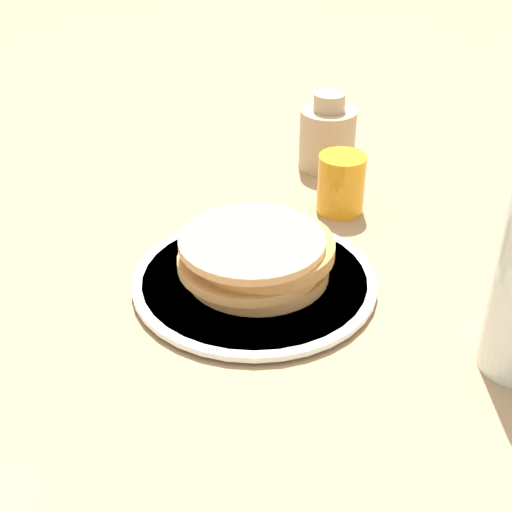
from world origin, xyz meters
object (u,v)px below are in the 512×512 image
Objects in this scene: cream_jug at (327,136)px; pancake_stack at (256,255)px; plate at (256,279)px; juice_glass at (341,184)px.

pancake_stack is at bearing -86.19° from cream_jug.
cream_jug is at bearing 93.86° from plate.
plate is 0.22m from juice_glass.
cream_jug reaches higher than pancake_stack.
juice_glass is at bearing -64.28° from cream_jug.
cream_jug reaches higher than juice_glass.
pancake_stack is 0.22m from juice_glass.
cream_jug is (-0.02, 0.34, 0.05)m from plate.
juice_glass is at bearing 79.53° from pancake_stack.
cream_jug is at bearing 93.81° from pancake_stack.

